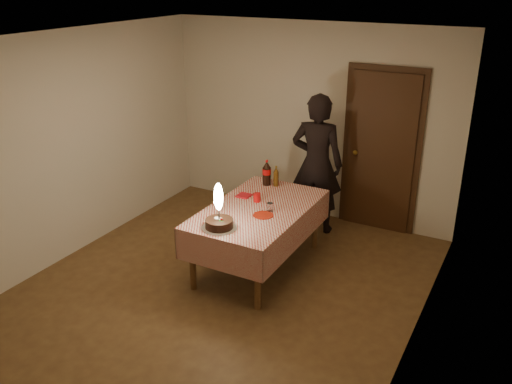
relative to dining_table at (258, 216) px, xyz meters
The scene contains 11 objects.
ground 0.85m from the dining_table, 103.46° to the right, with size 4.00×4.50×0.01m, color brown.
room_shell 1.12m from the dining_table, 101.62° to the right, with size 4.04×4.54×2.62m.
dining_table is the anchor object (origin of this frame).
birthday_cake 0.67m from the dining_table, 100.24° to the right, with size 0.36×0.36×0.49m.
red_plate 0.24m from the dining_table, 46.83° to the right, with size 0.22×0.22×0.01m, color #A71C0B.
red_cup 0.23m from the dining_table, 122.16° to the left, with size 0.08×0.08×0.10m, color red.
clear_cup 0.21m from the dining_table, ahead, with size 0.07×0.07×0.09m, color white.
napkin_stack 0.38m from the dining_table, 145.13° to the left, with size 0.15×0.15×0.02m, color #AB131B.
cola_bottle 0.75m from the dining_table, 109.66° to the left, with size 0.10×0.10×0.32m.
amber_bottle_left 0.72m from the dining_table, 99.94° to the left, with size 0.06×0.06×0.25m.
photographer 1.27m from the dining_table, 81.51° to the left, with size 0.72×0.52×1.81m.
Camera 1 is at (2.70, -4.28, 3.18)m, focal length 38.00 mm.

